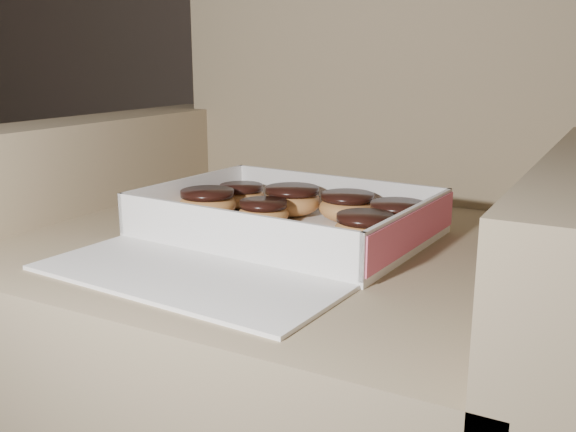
# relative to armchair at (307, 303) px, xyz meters

# --- Properties ---
(armchair) EXTENTS (0.92, 0.78, 0.96)m
(armchair) POSITION_rel_armchair_xyz_m (0.00, 0.00, 0.00)
(armchair) COLOR #857555
(armchair) RESTS_ON floor
(bakery_box) EXTENTS (0.40, 0.46, 0.06)m
(bakery_box) POSITION_rel_armchair_xyz_m (0.00, -0.11, 0.14)
(bakery_box) COLOR white
(bakery_box) RESTS_ON armchair
(donut_a) EXTENTS (0.08, 0.08, 0.04)m
(donut_a) POSITION_rel_armchair_xyz_m (0.14, -0.01, 0.16)
(donut_a) COLOR #CA8446
(donut_a) RESTS_ON bakery_box
(donut_b) EXTENTS (0.09, 0.09, 0.04)m
(donut_b) POSITION_rel_armchair_xyz_m (-0.03, 0.01, 0.16)
(donut_b) COLOR #CA8446
(donut_b) RESTS_ON bakery_box
(donut_c) EXTENTS (0.07, 0.07, 0.04)m
(donut_c) POSITION_rel_armchair_xyz_m (-0.04, -0.07, 0.16)
(donut_c) COLOR #CA8446
(donut_c) RESTS_ON bakery_box
(donut_d) EXTENTS (0.08, 0.08, 0.04)m
(donut_d) POSITION_rel_armchair_xyz_m (0.13, -0.09, 0.16)
(donut_d) COLOR #CA8446
(donut_d) RESTS_ON bakery_box
(donut_e) EXTENTS (0.07, 0.07, 0.04)m
(donut_e) POSITION_rel_armchair_xyz_m (-0.13, 0.01, 0.16)
(donut_e) COLOR #CA8446
(donut_e) RESTS_ON bakery_box
(donut_f) EXTENTS (0.08, 0.08, 0.04)m
(donut_f) POSITION_rel_armchair_xyz_m (0.06, 0.01, 0.16)
(donut_f) COLOR #CA8446
(donut_f) RESTS_ON bakery_box
(donut_g) EXTENTS (0.09, 0.09, 0.04)m
(donut_g) POSITION_rel_armchair_xyz_m (-0.13, -0.07, 0.16)
(donut_g) COLOR #CA8446
(donut_g) RESTS_ON bakery_box
(crumb_a) EXTENTS (0.01, 0.01, 0.00)m
(crumb_a) POSITION_rel_armchair_xyz_m (0.05, -0.19, 0.14)
(crumb_a) COLOR black
(crumb_a) RESTS_ON bakery_box
(crumb_b) EXTENTS (0.01, 0.01, 0.00)m
(crumb_b) POSITION_rel_armchair_xyz_m (0.15, -0.11, 0.14)
(crumb_b) COLOR black
(crumb_b) RESTS_ON bakery_box
(crumb_c) EXTENTS (0.01, 0.01, 0.00)m
(crumb_c) POSITION_rel_armchair_xyz_m (-0.05, -0.18, 0.14)
(crumb_c) COLOR black
(crumb_c) RESTS_ON bakery_box
(crumb_d) EXTENTS (0.01, 0.01, 0.00)m
(crumb_d) POSITION_rel_armchair_xyz_m (-0.16, -0.16, 0.14)
(crumb_d) COLOR black
(crumb_d) RESTS_ON bakery_box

